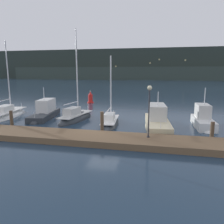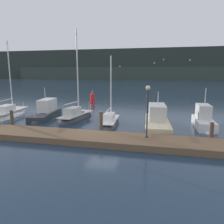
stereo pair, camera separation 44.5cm
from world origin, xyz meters
The scene contains 14 objects.
ground_plane centered at (0.00, 0.00, 0.00)m, with size 400.00×400.00×0.00m, color #1E3347.
dock centered at (0.00, -1.94, 0.23)m, with size 41.44×2.80×0.45m, color brown.
mooring_pile_1 centered at (-8.16, -0.29, 0.84)m, with size 0.28×0.28×1.67m, color #4C3D2D.
mooring_pile_2 centered at (0.00, -0.29, 0.95)m, with size 0.28×0.28×1.91m, color #4C3D2D.
mooring_pile_3 centered at (8.16, -0.29, 0.74)m, with size 0.28×0.28×1.48m, color #4C3D2D.
sailboat_berth_2 centered at (-12.09, 4.41, 0.15)m, with size 2.84×6.83×8.94m.
motorboat_berth_3 centered at (-7.90, 4.94, 0.30)m, with size 2.98×6.84×4.00m.
sailboat_berth_4 centered at (-4.08, 4.36, 0.14)m, with size 2.54×6.23×10.02m.
sailboat_berth_5 centered at (-0.14, 3.28, 0.14)m, with size 1.95×5.47×7.02m.
motorboat_berth_6 centered at (4.27, 3.36, 0.39)m, with size 2.81×7.36×3.71m.
motorboat_berth_7 centered at (8.39, 4.32, 0.39)m, with size 1.75×4.95×4.08m.
channel_buoy centered at (-6.50, 17.00, 0.74)m, with size 1.07×1.07×1.99m.
dock_lamppost centered at (3.70, -1.55, 2.91)m, with size 0.32×0.32×3.64m.
hillside_backdrop centered at (-2.10, 125.41, 8.66)m, with size 240.00×23.00×18.80m.
Camera 1 is at (4.32, -16.59, 5.02)m, focal length 35.00 mm.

